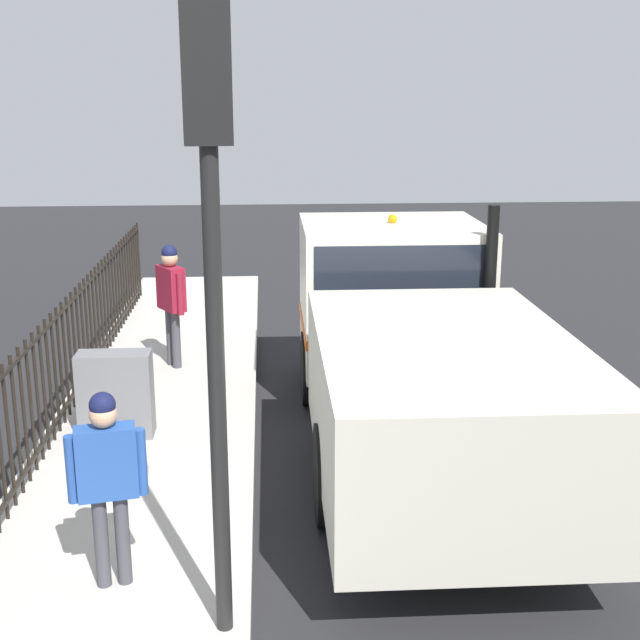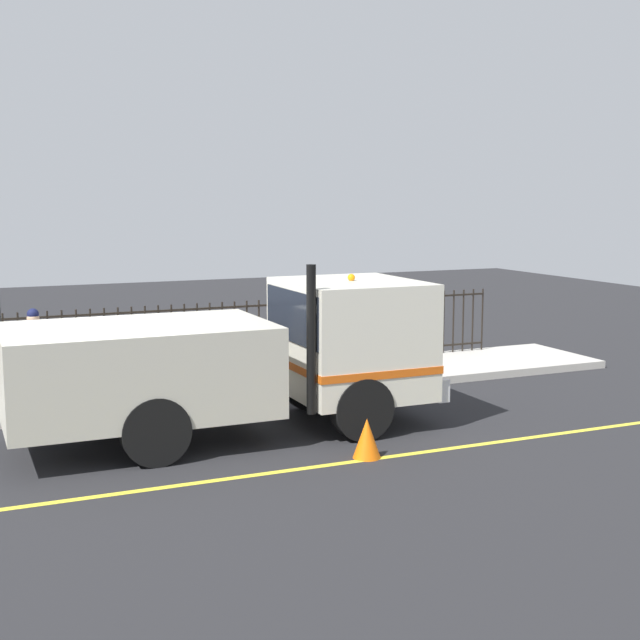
{
  "view_description": "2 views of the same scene",
  "coord_description": "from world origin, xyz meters",
  "px_view_note": "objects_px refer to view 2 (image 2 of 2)",
  "views": [
    {
      "loc": [
        1.32,
        6.59,
        3.92
      ],
      "look_at": [
        0.65,
        -3.38,
        1.21
      ],
      "focal_mm": 47.06,
      "sensor_mm": 36.0,
      "label": 1
    },
    {
      "loc": [
        -12.77,
        2.04,
        3.66
      ],
      "look_at": [
        0.78,
        -3.93,
        1.54
      ],
      "focal_mm": 48.77,
      "sensor_mm": 36.0,
      "label": 2
    }
  ],
  "objects_px": {
    "pedestrian_distant": "(34,345)",
    "traffic_cone": "(367,438)",
    "worker_standing": "(327,321)",
    "work_truck": "(255,351)",
    "utility_cabinet": "(200,356)"
  },
  "relations": [
    {
      "from": "work_truck",
      "to": "traffic_cone",
      "type": "distance_m",
      "value": 2.35
    },
    {
      "from": "worker_standing",
      "to": "utility_cabinet",
      "type": "xyz_separation_m",
      "value": [
        0.39,
        2.49,
        -0.58
      ]
    },
    {
      "from": "work_truck",
      "to": "utility_cabinet",
      "type": "xyz_separation_m",
      "value": [
        3.34,
        -0.06,
        -0.64
      ]
    },
    {
      "from": "utility_cabinet",
      "to": "worker_standing",
      "type": "bearing_deg",
      "value": -98.88
    },
    {
      "from": "pedestrian_distant",
      "to": "work_truck",
      "type": "bearing_deg",
      "value": -145.4
    },
    {
      "from": "work_truck",
      "to": "pedestrian_distant",
      "type": "distance_m",
      "value": 4.13
    },
    {
      "from": "worker_standing",
      "to": "pedestrian_distant",
      "type": "height_order",
      "value": "worker_standing"
    },
    {
      "from": "worker_standing",
      "to": "utility_cabinet",
      "type": "distance_m",
      "value": 2.59
    },
    {
      "from": "utility_cabinet",
      "to": "traffic_cone",
      "type": "height_order",
      "value": "utility_cabinet"
    },
    {
      "from": "pedestrian_distant",
      "to": "traffic_cone",
      "type": "height_order",
      "value": "pedestrian_distant"
    },
    {
      "from": "worker_standing",
      "to": "traffic_cone",
      "type": "xyz_separation_m",
      "value": [
        -4.84,
        1.57,
        -0.94
      ]
    },
    {
      "from": "work_truck",
      "to": "utility_cabinet",
      "type": "height_order",
      "value": "work_truck"
    },
    {
      "from": "work_truck",
      "to": "worker_standing",
      "type": "relative_size",
      "value": 3.76
    },
    {
      "from": "work_truck",
      "to": "worker_standing",
      "type": "height_order",
      "value": "work_truck"
    },
    {
      "from": "work_truck",
      "to": "utility_cabinet",
      "type": "distance_m",
      "value": 3.4
    }
  ]
}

